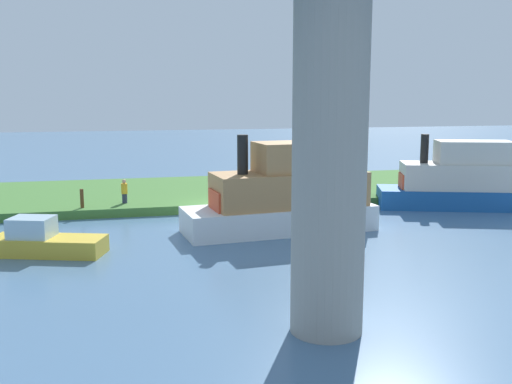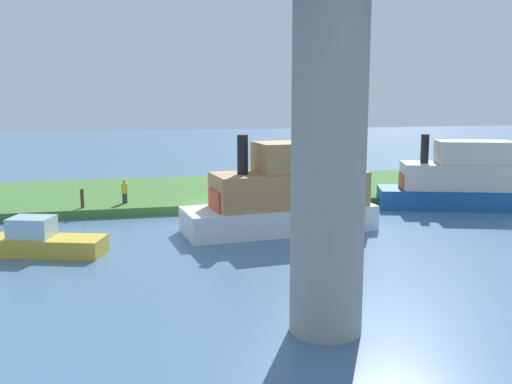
# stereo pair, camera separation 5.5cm
# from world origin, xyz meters

# --- Properties ---
(ground_plane) EXTENTS (160.00, 160.00, 0.00)m
(ground_plane) POSITION_xyz_m (0.00, 0.00, 0.00)
(ground_plane) COLOR #4C7093
(grassy_bank) EXTENTS (80.00, 12.00, 0.50)m
(grassy_bank) POSITION_xyz_m (0.00, -6.00, 0.25)
(grassy_bank) COLOR #427533
(grassy_bank) RESTS_ON ground
(bridge_pylon) EXTENTS (2.07, 2.07, 10.18)m
(bridge_pylon) POSITION_xyz_m (0.08, 17.46, 5.09)
(bridge_pylon) COLOR #9E998E
(bridge_pylon) RESTS_ON ground
(person_on_bank) EXTENTS (0.48, 0.48, 1.39)m
(person_on_bank) POSITION_xyz_m (5.45, -1.73, 1.20)
(person_on_bank) COLOR #2D334C
(person_on_bank) RESTS_ON grassy_bank
(mooring_post) EXTENTS (0.20, 0.20, 1.05)m
(mooring_post) POSITION_xyz_m (7.77, -0.80, 1.03)
(mooring_post) COLOR brown
(mooring_post) RESTS_ON grassy_bank
(houseboat_blue) EXTENTS (9.07, 5.45, 4.40)m
(houseboat_blue) POSITION_xyz_m (-13.97, 1.61, 1.63)
(houseboat_blue) COLOR #195199
(houseboat_blue) RESTS_ON ground
(riverboat_paddlewheel) EXTENTS (9.72, 4.08, 4.83)m
(riverboat_paddlewheel) POSITION_xyz_m (-2.28, 5.05, 1.79)
(riverboat_paddlewheel) COLOR white
(riverboat_paddlewheel) RESTS_ON ground
(skiff_small) EXTENTS (5.10, 3.11, 1.60)m
(skiff_small) POSITION_xyz_m (8.94, 6.96, 0.57)
(skiff_small) COLOR gold
(skiff_small) RESTS_ON ground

